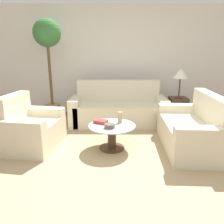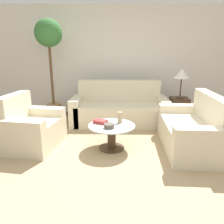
{
  "view_description": "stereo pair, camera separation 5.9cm",
  "coord_description": "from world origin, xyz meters",
  "px_view_note": "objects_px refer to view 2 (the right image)",
  "views": [
    {
      "loc": [
        -0.07,
        -2.49,
        1.55
      ],
      "look_at": [
        -0.09,
        1.05,
        0.55
      ],
      "focal_mm": 35.0,
      "sensor_mm": 36.0,
      "label": 1
    },
    {
      "loc": [
        -0.01,
        -2.48,
        1.55
      ],
      "look_at": [
        -0.09,
        1.05,
        0.55
      ],
      "focal_mm": 35.0,
      "sensor_mm": 36.0,
      "label": 2
    }
  ],
  "objects_px": {
    "armchair": "(30,130)",
    "coffee_table": "(112,133)",
    "table_lamp": "(182,75)",
    "book_stack": "(100,122)",
    "potted_plant": "(49,48)",
    "loveseat": "(194,131)",
    "vase": "(120,117)",
    "bowl": "(109,126)",
    "sofa_main": "(119,109)"
  },
  "relations": [
    {
      "from": "loveseat",
      "to": "book_stack",
      "type": "distance_m",
      "value": 1.53
    },
    {
      "from": "armchair",
      "to": "vase",
      "type": "height_order",
      "value": "armchair"
    },
    {
      "from": "table_lamp",
      "to": "book_stack",
      "type": "height_order",
      "value": "table_lamp"
    },
    {
      "from": "loveseat",
      "to": "coffee_table",
      "type": "distance_m",
      "value": 1.33
    },
    {
      "from": "table_lamp",
      "to": "bowl",
      "type": "height_order",
      "value": "table_lamp"
    },
    {
      "from": "sofa_main",
      "to": "bowl",
      "type": "relative_size",
      "value": 12.64
    },
    {
      "from": "bowl",
      "to": "armchair",
      "type": "bearing_deg",
      "value": 171.24
    },
    {
      "from": "potted_plant",
      "to": "book_stack",
      "type": "distance_m",
      "value": 2.22
    },
    {
      "from": "book_stack",
      "to": "table_lamp",
      "type": "bearing_deg",
      "value": 63.51
    },
    {
      "from": "table_lamp",
      "to": "vase",
      "type": "relative_size",
      "value": 3.48
    },
    {
      "from": "table_lamp",
      "to": "potted_plant",
      "type": "relative_size",
      "value": 0.28
    },
    {
      "from": "bowl",
      "to": "book_stack",
      "type": "relative_size",
      "value": 0.66
    },
    {
      "from": "sofa_main",
      "to": "vase",
      "type": "distance_m",
      "value": 1.26
    },
    {
      "from": "sofa_main",
      "to": "potted_plant",
      "type": "height_order",
      "value": "potted_plant"
    },
    {
      "from": "table_lamp",
      "to": "sofa_main",
      "type": "bearing_deg",
      "value": 179.86
    },
    {
      "from": "sofa_main",
      "to": "coffee_table",
      "type": "distance_m",
      "value": 1.39
    },
    {
      "from": "sofa_main",
      "to": "vase",
      "type": "height_order",
      "value": "sofa_main"
    },
    {
      "from": "coffee_table",
      "to": "bowl",
      "type": "distance_m",
      "value": 0.22
    },
    {
      "from": "loveseat",
      "to": "book_stack",
      "type": "xyz_separation_m",
      "value": [
        -1.52,
        0.05,
        0.14
      ]
    },
    {
      "from": "potted_plant",
      "to": "bowl",
      "type": "relative_size",
      "value": 13.58
    },
    {
      "from": "table_lamp",
      "to": "loveseat",
      "type": "bearing_deg",
      "value": -94.82
    },
    {
      "from": "sofa_main",
      "to": "vase",
      "type": "bearing_deg",
      "value": -89.89
    },
    {
      "from": "armchair",
      "to": "coffee_table",
      "type": "xyz_separation_m",
      "value": [
        1.36,
        -0.07,
        -0.03
      ]
    },
    {
      "from": "loveseat",
      "to": "bowl",
      "type": "bearing_deg",
      "value": -80.42
    },
    {
      "from": "sofa_main",
      "to": "bowl",
      "type": "xyz_separation_m",
      "value": [
        -0.17,
        -1.51,
        0.15
      ]
    },
    {
      "from": "armchair",
      "to": "coffee_table",
      "type": "relative_size",
      "value": 1.4
    },
    {
      "from": "sofa_main",
      "to": "coffee_table",
      "type": "bearing_deg",
      "value": -95.44
    },
    {
      "from": "bowl",
      "to": "book_stack",
      "type": "xyz_separation_m",
      "value": [
        -0.15,
        0.23,
        -0.01
      ]
    },
    {
      "from": "coffee_table",
      "to": "vase",
      "type": "distance_m",
      "value": 0.3
    },
    {
      "from": "table_lamp",
      "to": "book_stack",
      "type": "distance_m",
      "value": 2.17
    },
    {
      "from": "sofa_main",
      "to": "loveseat",
      "type": "relative_size",
      "value": 1.36
    },
    {
      "from": "coffee_table",
      "to": "potted_plant",
      "type": "bearing_deg",
      "value": 131.4
    },
    {
      "from": "armchair",
      "to": "potted_plant",
      "type": "distance_m",
      "value": 1.98
    },
    {
      "from": "armchair",
      "to": "potted_plant",
      "type": "xyz_separation_m",
      "value": [
        -0.02,
        1.49,
        1.31
      ]
    },
    {
      "from": "potted_plant",
      "to": "book_stack",
      "type": "bearing_deg",
      "value": -50.9
    },
    {
      "from": "loveseat",
      "to": "coffee_table",
      "type": "relative_size",
      "value": 2.0
    },
    {
      "from": "armchair",
      "to": "vase",
      "type": "relative_size",
      "value": 5.9
    },
    {
      "from": "loveseat",
      "to": "coffee_table",
      "type": "xyz_separation_m",
      "value": [
        -1.33,
        -0.04,
        -0.03
      ]
    },
    {
      "from": "coffee_table",
      "to": "bowl",
      "type": "xyz_separation_m",
      "value": [
        -0.03,
        -0.13,
        0.18
      ]
    },
    {
      "from": "potted_plant",
      "to": "bowl",
      "type": "xyz_separation_m",
      "value": [
        1.34,
        -1.69,
        -1.16
      ]
    },
    {
      "from": "armchair",
      "to": "bowl",
      "type": "bearing_deg",
      "value": -90.33
    },
    {
      "from": "vase",
      "to": "potted_plant",
      "type": "bearing_deg",
      "value": 136.57
    },
    {
      "from": "coffee_table",
      "to": "bowl",
      "type": "bearing_deg",
      "value": -104.66
    },
    {
      "from": "potted_plant",
      "to": "book_stack",
      "type": "relative_size",
      "value": 8.97
    },
    {
      "from": "loveseat",
      "to": "table_lamp",
      "type": "relative_size",
      "value": 2.42
    },
    {
      "from": "sofa_main",
      "to": "bowl",
      "type": "height_order",
      "value": "sofa_main"
    },
    {
      "from": "loveseat",
      "to": "vase",
      "type": "xyz_separation_m",
      "value": [
        -1.2,
        0.09,
        0.2
      ]
    },
    {
      "from": "vase",
      "to": "book_stack",
      "type": "height_order",
      "value": "vase"
    },
    {
      "from": "sofa_main",
      "to": "armchair",
      "type": "relative_size",
      "value": 1.94
    },
    {
      "from": "armchair",
      "to": "loveseat",
      "type": "bearing_deg",
      "value": -82.15
    }
  ]
}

